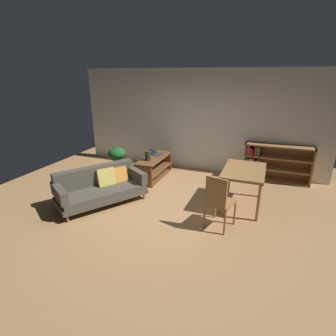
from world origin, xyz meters
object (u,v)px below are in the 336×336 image
media_console (154,168)px  dining_chair_near (219,200)px  dining_table (244,174)px  desk_speaker (148,156)px  fabric_couch (101,186)px  open_laptop (156,153)px  bookshelf (271,162)px  potted_floor_plant (117,159)px

media_console → dining_chair_near: 2.70m
dining_table → desk_speaker: bearing=168.2°
fabric_couch → open_laptop: size_ratio=4.33×
desk_speaker → dining_chair_near: size_ratio=0.23×
open_laptop → bookshelf: size_ratio=0.28×
potted_floor_plant → dining_table: 3.25m
dining_chair_near → bookshelf: bearing=73.6°
fabric_couch → potted_floor_plant: 1.48m
media_console → fabric_couch: bearing=-105.2°
media_console → open_laptop: 0.43m
media_console → dining_chair_near: bearing=-41.5°
desk_speaker → bookshelf: bookshelf is taller
open_laptop → potted_floor_plant: 1.01m
dining_chair_near → open_laptop: bearing=135.3°
media_console → dining_chair_near: (2.01, -1.78, 0.28)m
open_laptop → dining_chair_near: bearing=-44.7°
potted_floor_plant → dining_chair_near: 3.29m
media_console → dining_chair_near: size_ratio=1.34×
desk_speaker → dining_table: bearing=-11.8°
bookshelf → media_console: bearing=-161.5°
potted_floor_plant → dining_chair_near: dining_chair_near is taller
desk_speaker → potted_floor_plant: potted_floor_plant is taller
desk_speaker → bookshelf: (2.85, 1.20, -0.20)m
media_console → desk_speaker: size_ratio=5.73×
media_console → potted_floor_plant: bearing=-162.9°
open_laptop → potted_floor_plant: bearing=-145.8°
dining_table → media_console: bearing=162.0°
open_laptop → bookshelf: bearing=12.7°
media_console → dining_table: dining_table is taller
media_console → open_laptop: size_ratio=3.00×
fabric_couch → potted_floor_plant: size_ratio=2.43×
dining_table → dining_chair_near: (-0.29, -1.04, -0.15)m
media_console → bookshelf: size_ratio=0.83×
desk_speaker → dining_table: (2.34, -0.49, 0.03)m
fabric_couch → bookshelf: size_ratio=1.20×
fabric_couch → dining_table: 2.93m
desk_speaker → fabric_couch: bearing=-106.2°
potted_floor_plant → dining_table: bearing=-8.2°
fabric_couch → desk_speaker: (0.42, 1.43, 0.30)m
dining_table → dining_chair_near: size_ratio=1.20×
fabric_couch → open_laptop: 2.01m
open_laptop → dining_table: size_ratio=0.37×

